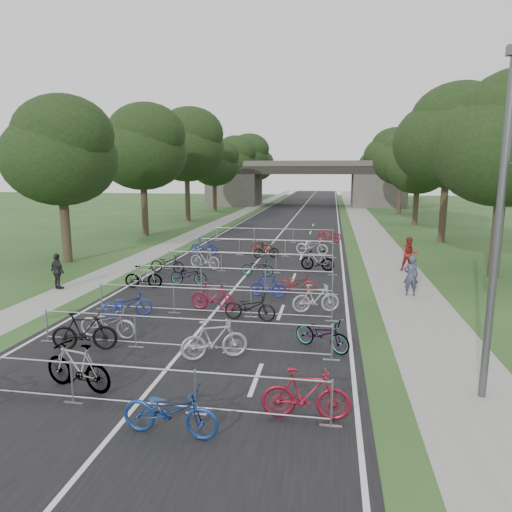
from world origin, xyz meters
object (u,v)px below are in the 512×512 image
(bike_1, at_px, (78,367))
(bike_2, at_px, (170,411))
(overpass_bridge, at_px, (305,183))
(lamppost, at_px, (500,226))
(pedestrian_a, at_px, (411,276))
(pedestrian_b, at_px, (409,255))
(pedestrian_c, at_px, (58,272))

(bike_1, bearing_deg, bike_2, 76.15)
(overpass_bridge, relative_size, lamppost, 3.78)
(overpass_bridge, bearing_deg, pedestrian_a, -81.45)
(bike_1, relative_size, bike_2, 0.97)
(overpass_bridge, relative_size, bike_1, 14.92)
(lamppost, distance_m, pedestrian_b, 15.01)
(bike_2, distance_m, pedestrian_a, 14.09)
(pedestrian_c, bearing_deg, overpass_bridge, -70.74)
(lamppost, relative_size, bike_1, 3.95)
(lamppost, height_order, pedestrian_b, lamppost)
(overpass_bridge, relative_size, bike_2, 14.50)
(bike_1, bearing_deg, lamppost, 111.13)
(overpass_bridge, height_order, pedestrian_a, overpass_bridge)
(overpass_bridge, distance_m, pedestrian_b, 49.24)
(bike_2, height_order, pedestrian_c, pedestrian_c)
(bike_1, height_order, pedestrian_a, pedestrian_a)
(overpass_bridge, bearing_deg, lamppost, -82.47)
(bike_1, relative_size, pedestrian_c, 1.21)
(overpass_bridge, xyz_separation_m, bike_1, (-1.79, -64.31, -2.91))
(bike_2, xyz_separation_m, pedestrian_b, (7.54, 17.52, 0.39))
(bike_2, bearing_deg, bike_1, 65.89)
(bike_1, distance_m, pedestrian_c, 11.18)
(bike_2, bearing_deg, pedestrian_a, -25.38)
(pedestrian_a, distance_m, pedestrian_b, 5.24)
(lamppost, bearing_deg, bike_1, -172.63)
(bike_2, bearing_deg, overpass_bridge, 4.58)
(bike_2, distance_m, pedestrian_c, 14.31)
(lamppost, xyz_separation_m, pedestrian_c, (-16.53, 7.85, -3.42))
(lamppost, relative_size, bike_2, 3.84)
(overpass_bridge, distance_m, pedestrian_a, 54.23)
(pedestrian_a, bearing_deg, bike_2, 54.48)
(pedestrian_a, bearing_deg, pedestrian_c, -1.06)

